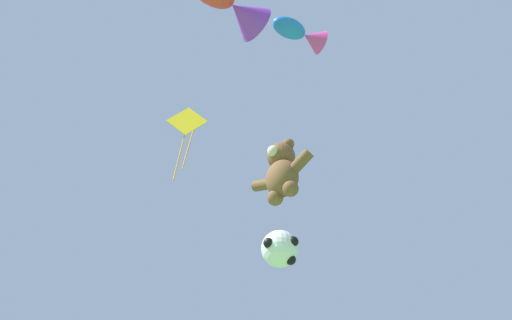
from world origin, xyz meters
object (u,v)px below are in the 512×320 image
Objects in this scene: soccer_ball_kite at (280,249)px; fish_kite_crimson at (227,1)px; fish_kite_cobalt at (301,34)px; teddy_bear_kite at (282,171)px; diamond_kite at (186,127)px.

fish_kite_crimson is at bearing -68.57° from soccer_ball_kite.
fish_kite_cobalt is 2.48m from fish_kite_crimson.
teddy_bear_kite is 0.76× the size of fish_kite_crimson.
fish_kite_cobalt is 0.56× the size of diamond_kite.
soccer_ball_kite is 5.75m from fish_kite_crimson.
soccer_ball_kite is (-0.37, 0.31, -1.80)m from teddy_bear_kite.
fish_kite_crimson is (-0.42, -2.27, -0.92)m from fish_kite_cobalt.
fish_kite_cobalt is 0.68× the size of fish_kite_crimson.
fish_kite_cobalt is (1.63, -0.83, 5.61)m from soccer_ball_kite.
soccer_ball_kite is at bearing 140.72° from teddy_bear_kite.
diamond_kite is at bearing -145.53° from soccer_ball_kite.
fish_kite_crimson is 0.83× the size of diamond_kite.
soccer_ball_kite is at bearing 34.47° from diamond_kite.
teddy_bear_kite is 2.01× the size of soccer_ball_kite.
fish_kite_crimson is at bearing -100.45° from fish_kite_cobalt.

